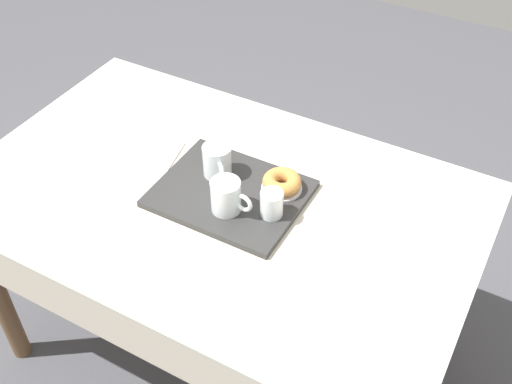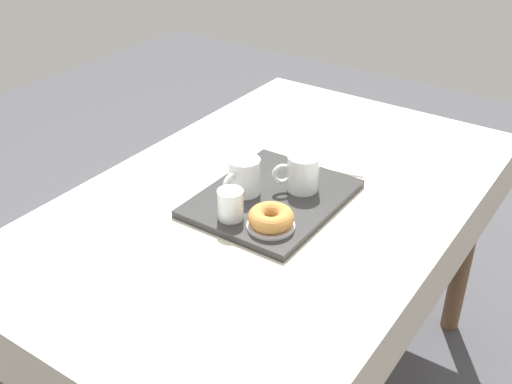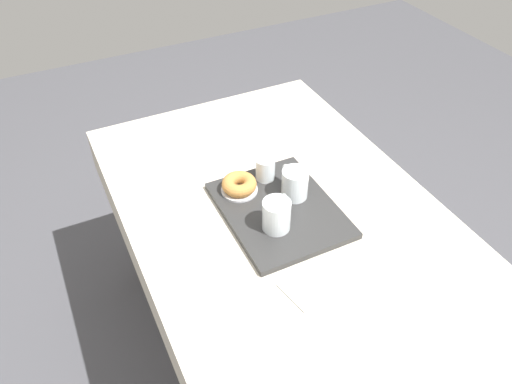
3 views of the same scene
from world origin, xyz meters
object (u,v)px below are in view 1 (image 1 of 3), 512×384
Objects in this scene: tea_mug_left at (226,197)px; tea_mug_right at (217,162)px; paper_napkin at (160,153)px; dining_table at (219,220)px; sugar_donut_left at (282,182)px; water_glass_near at (272,205)px; donut_plate_left at (282,188)px; serving_tray at (230,194)px.

tea_mug_right is at bearing 130.94° from tea_mug_left.
tea_mug_right is at bearing -3.80° from paper_napkin.
tea_mug_left is at bearing -49.06° from tea_mug_right.
tea_mug_right is (-0.10, 0.12, 0.00)m from tea_mug_left.
dining_table is at bearing -16.90° from paper_napkin.
tea_mug_left is at bearing -123.03° from sugar_donut_left.
dining_table is 0.24m from sugar_donut_left.
tea_mug_left is (0.07, -0.05, 0.17)m from dining_table.
water_glass_near is at bearing 20.11° from tea_mug_left.
tea_mug_left reaches higher than sugar_donut_left.
paper_napkin reaches higher than dining_table.
tea_mug_left is 1.08× the size of donut_plate_left.
tea_mug_right reaches higher than paper_napkin.
serving_tray reaches higher than paper_napkin.
tea_mug_right reaches higher than donut_plate_left.
paper_napkin is (-0.26, 0.08, 0.11)m from dining_table.
water_glass_near is 0.11m from donut_plate_left.
dining_table is 0.19m from tea_mug_left.
tea_mug_right is 0.23m from paper_napkin.
water_glass_near reaches higher than serving_tray.
tea_mug_right is (-0.04, 0.06, 0.17)m from dining_table.
tea_mug_left is 0.15m from tea_mug_right.
water_glass_near is at bearing -78.10° from sugar_donut_left.
tea_mug_left is at bearing -159.89° from water_glass_near.
donut_plate_left is 0.42m from paper_napkin.
tea_mug_right reaches higher than serving_tray.
tea_mug_right is at bearing -171.07° from donut_plate_left.
serving_tray is at bearing -12.14° from paper_napkin.
water_glass_near is (0.15, -0.03, 0.05)m from serving_tray.
sugar_donut_left is at bearing 101.90° from water_glass_near.
sugar_donut_left reaches higher than serving_tray.
water_glass_near is at bearing -9.66° from serving_tray.
paper_napkin is (-0.44, 0.09, -0.05)m from water_glass_near.
tea_mug_right is at bearing 119.31° from dining_table.
dining_table is at bearing -149.69° from donut_plate_left.
tea_mug_left reaches higher than dining_table.
serving_tray is 3.52× the size of donut_plate_left.
sugar_donut_left is at bearing 8.93° from tea_mug_right.
paper_napkin is (-0.42, -0.02, -0.02)m from donut_plate_left.
sugar_donut_left reaches higher than donut_plate_left.
donut_plate_left is (0.16, 0.09, 0.13)m from dining_table.
dining_table is 0.23m from donut_plate_left.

